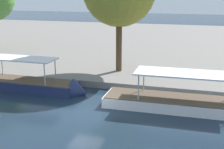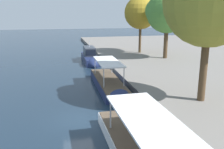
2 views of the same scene
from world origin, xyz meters
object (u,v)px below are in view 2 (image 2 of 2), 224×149
Objects in this scene: tour_boat_1 at (110,87)px; tree_2 at (166,12)px; motor_yacht_0 at (90,58)px; tree_0 at (142,13)px.

tree_2 is at bearing 137.68° from tour_boat_1.
tour_boat_1 is (15.94, -0.04, -0.35)m from motor_yacht_0.
motor_yacht_0 is at bearing -67.43° from tree_0.
motor_yacht_0 is 14.95m from tree_2.
tree_2 reaches higher than tour_boat_1.
tour_boat_1 is 24.51m from tree_0.
tree_2 reaches higher than tree_0.
tree_2 is at bearing 13.51° from tree_0.
motor_yacht_0 reaches higher than tour_boat_1.
tour_boat_1 is at bearing -28.04° from tree_0.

